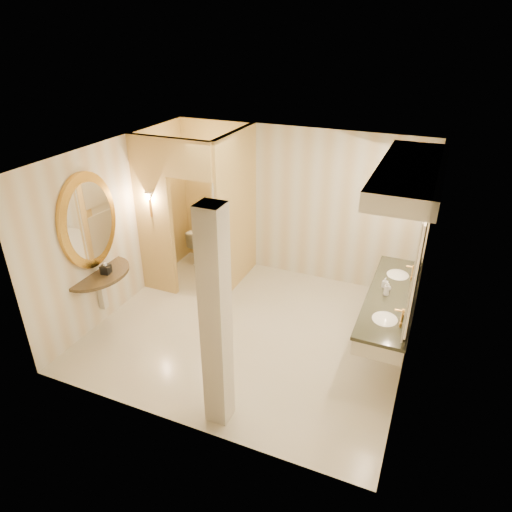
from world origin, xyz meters
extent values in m
plane|color=beige|center=(0.00, 0.00, 0.00)|extent=(4.50, 4.50, 0.00)
plane|color=white|center=(0.00, 0.00, 2.70)|extent=(4.50, 4.50, 0.00)
cube|color=beige|center=(0.00, 2.00, 1.35)|extent=(4.50, 0.02, 2.70)
cube|color=beige|center=(0.00, -2.00, 1.35)|extent=(4.50, 0.02, 2.70)
cube|color=beige|center=(-2.25, 0.00, 1.35)|extent=(0.02, 4.00, 2.70)
cube|color=beige|center=(2.25, 0.00, 1.35)|extent=(0.02, 4.00, 2.70)
cube|color=#CBBB6A|center=(-0.80, 1.25, 1.35)|extent=(0.10, 1.50, 2.70)
cube|color=#CBBB6A|center=(-1.93, 0.50, 1.35)|extent=(0.65, 0.10, 2.70)
cube|color=#CBBB6A|center=(-1.20, 0.50, 2.40)|extent=(0.80, 0.10, 0.60)
cube|color=beige|center=(-0.84, 0.90, 1.05)|extent=(0.13, 0.80, 2.10)
cylinder|color=gold|center=(-1.93, 0.43, 1.55)|extent=(0.03, 0.03, 0.30)
cone|color=beige|center=(-1.93, 0.43, 1.75)|extent=(0.14, 0.14, 0.14)
cube|color=beige|center=(1.95, 0.40, 0.73)|extent=(0.60, 2.27, 0.24)
cube|color=black|center=(1.95, 0.40, 0.85)|extent=(0.64, 2.31, 0.05)
cube|color=black|center=(2.23, 0.40, 0.92)|extent=(0.03, 2.27, 0.10)
ellipsoid|color=white|center=(1.95, -0.21, 0.83)|extent=(0.40, 0.44, 0.15)
cylinder|color=gold|center=(2.15, -0.21, 0.96)|extent=(0.03, 0.03, 0.22)
ellipsoid|color=white|center=(1.95, 1.01, 0.83)|extent=(0.40, 0.44, 0.15)
cylinder|color=gold|center=(2.15, 1.01, 0.96)|extent=(0.03, 0.03, 0.22)
cube|color=white|center=(2.23, 0.40, 1.70)|extent=(0.03, 2.27, 1.40)
cube|color=beige|center=(1.95, 0.40, 2.59)|extent=(0.75, 2.47, 0.22)
cylinder|color=black|center=(-2.23, -0.65, 0.85)|extent=(1.10, 1.10, 0.05)
cube|color=beige|center=(-2.19, -0.65, 0.55)|extent=(0.10, 0.10, 0.60)
cylinder|color=gold|center=(-2.21, -0.65, 1.70)|extent=(0.07, 1.10, 1.10)
cylinder|color=white|center=(-2.17, -0.65, 1.70)|extent=(0.02, 0.88, 0.88)
cube|color=beige|center=(0.35, -1.70, 1.35)|extent=(0.27, 0.27, 2.70)
cube|color=black|center=(-2.06, -0.63, 0.94)|extent=(0.15, 0.15, 0.13)
imported|color=white|center=(-1.71, 1.75, 0.35)|extent=(0.53, 0.75, 0.70)
imported|color=beige|center=(1.82, 0.58, 0.95)|extent=(0.08, 0.08, 0.14)
imported|color=silver|center=(1.88, 0.50, 0.93)|extent=(0.11, 0.11, 0.11)
imported|color=#C6B28C|center=(1.87, 0.37, 0.98)|extent=(0.10, 0.10, 0.20)
camera|label=1|loc=(2.30, -5.22, 4.20)|focal=32.00mm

